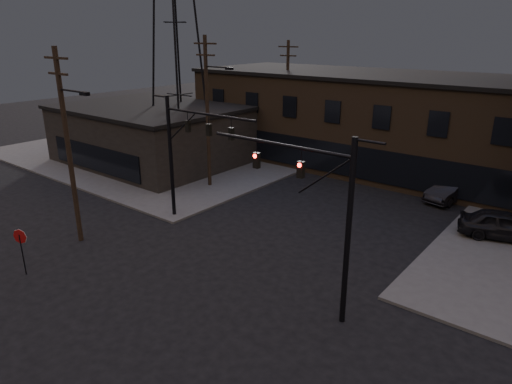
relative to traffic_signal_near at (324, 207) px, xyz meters
The scene contains 13 objects.
ground 8.56m from the traffic_signal_near, 139.97° to the right, with size 140.00×140.00×0.00m, color black.
sidewalk_nw 32.84m from the traffic_signal_near, 147.39° to the left, with size 30.00×30.00×0.15m, color #474744.
building_row 24.12m from the traffic_signal_near, 102.84° to the left, with size 40.00×12.00×8.00m, color #483726.
building_left 27.95m from the traffic_signal_near, 155.60° to the left, with size 16.00×12.00×5.00m, color black.
traffic_signal_near is the anchor object (origin of this frame).
traffic_signal_far 12.57m from the traffic_signal_near, 163.83° to the left, with size 7.12×0.24×8.00m.
stop_sign 15.17m from the traffic_signal_near, 154.10° to the right, with size 0.72×0.33×2.48m.
utility_pole_near 15.03m from the traffic_signal_near, behind, with size 3.70×0.28×11.00m.
utility_pole_mid 18.47m from the traffic_signal_near, 148.97° to the left, with size 3.70×0.28×11.50m.
utility_pole_far 27.33m from the traffic_signal_near, 128.10° to the left, with size 2.20×0.28×11.00m.
transmission_tower 28.02m from the traffic_signal_near, 149.97° to the left, with size 7.00×7.00×25.00m, color black, non-canonical shape.
parked_car_lot_a 14.37m from the traffic_signal_near, 70.17° to the left, with size 2.00×4.98×1.70m, color black.
car_crossing 18.62m from the traffic_signal_near, 89.55° to the left, with size 1.69×4.84×1.59m, color black.
Camera 1 is at (13.96, -10.74, 11.63)m, focal length 32.00 mm.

